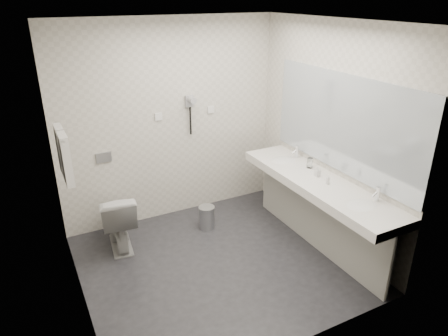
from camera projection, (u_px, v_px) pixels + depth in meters
floor at (218, 263)px, 4.50m from camera, size 2.80×2.80×0.00m
ceiling at (217, 22)px, 3.51m from camera, size 2.80×2.80×0.00m
wall_back at (170, 123)px, 5.07m from camera, size 2.80×0.00×2.80m
wall_front at (298, 217)px, 2.95m from camera, size 2.80×0.00×2.80m
wall_left at (67, 186)px, 3.41m from camera, size 0.00×2.60×2.60m
wall_right at (329, 136)px, 4.60m from camera, size 0.00×2.60×2.60m
vanity_counter at (318, 184)px, 4.50m from camera, size 0.55×2.20×0.10m
vanity_panel at (316, 217)px, 4.68m from camera, size 0.03×2.15×0.75m
vanity_post_near at (390, 266)px, 3.84m from camera, size 0.06×0.06×0.75m
vanity_post_far at (268, 182)px, 5.54m from camera, size 0.06×0.06×0.75m
mirror at (343, 124)px, 4.35m from camera, size 0.02×2.20×1.05m
basin_near at (362, 206)px, 3.95m from camera, size 0.40×0.31×0.05m
basin_far at (284, 161)px, 5.01m from camera, size 0.40×0.31×0.05m
faucet_near at (378, 194)px, 4.00m from camera, size 0.04×0.04×0.15m
faucet_far at (297, 152)px, 5.06m from camera, size 0.04×0.04×0.15m
soap_bottle_a at (317, 172)px, 4.54m from camera, size 0.05×0.05×0.11m
soap_bottle_c at (328, 179)px, 4.36m from camera, size 0.05×0.05×0.11m
glass_left at (310, 163)px, 4.76m from camera, size 0.08×0.08×0.12m
toilet at (118, 219)px, 4.69m from camera, size 0.47×0.72×0.69m
flush_plate at (104, 157)px, 4.81m from camera, size 0.18×0.02×0.12m
pedal_bin at (207, 218)px, 5.13m from camera, size 0.24×0.24×0.28m
bin_lid at (207, 207)px, 5.07m from camera, size 0.20×0.20×0.02m
towel_rail at (59, 132)px, 3.77m from camera, size 0.02×0.62×0.02m
towel_near at (66, 159)px, 3.74m from camera, size 0.07×0.24×0.48m
towel_far at (62, 150)px, 3.97m from camera, size 0.07×0.24×0.48m
dryer_cradle at (189, 101)px, 5.05m from camera, size 0.10×0.04×0.14m
dryer_barrel at (192, 100)px, 4.98m from camera, size 0.08×0.14×0.08m
dryer_cord at (190, 121)px, 5.14m from camera, size 0.02×0.02×0.35m
switch_plate_a at (159, 117)px, 4.95m from camera, size 0.09×0.02×0.09m
switch_plate_b at (211, 110)px, 5.25m from camera, size 0.09×0.02×0.09m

